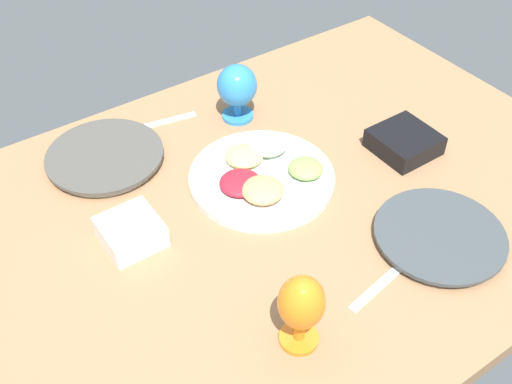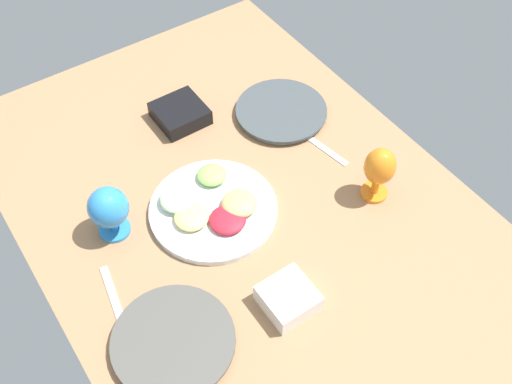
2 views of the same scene
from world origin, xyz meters
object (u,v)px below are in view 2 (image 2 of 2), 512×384
Objects in this scene: dinner_plate_right at (173,342)px; fruit_platter at (212,207)px; square_bowl_black at (180,113)px; square_bowl_white at (288,298)px; hurricane_glass_orange at (379,169)px; dinner_plate_left at (281,112)px; hurricane_glass_blue at (109,209)px.

dinner_plate_right is 36.73cm from fruit_platter.
square_bowl_black reaches higher than dinner_plate_right.
fruit_platter is 32.15cm from square_bowl_white.
fruit_platter is at bearing -16.89° from square_bowl_black.
dinner_plate_right is 1.70× the size of hurricane_glass_orange.
square_bowl_white is at bearing 0.43° from fruit_platter.
hurricane_glass_orange reaches higher than dinner_plate_left.
hurricane_glass_orange reaches higher than square_bowl_white.
fruit_platter and square_bowl_white have the same top height.
fruit_platter is 34.96cm from square_bowl_black.
dinner_plate_right is 1.99× the size of square_bowl_black.
square_bowl_black is 66.32cm from square_bowl_white.
dinner_plate_left is at bearing 126.31° from dinner_plate_right.
hurricane_glass_orange is 1.17× the size of square_bowl_black.
square_bowl_black is at bearing 126.95° from hurricane_glass_blue.
dinner_plate_left is 0.98× the size of dinner_plate_right.
dinner_plate_right is at bearing -4.84° from hurricane_glass_blue.
dinner_plate_right is at bearing -103.06° from square_bowl_white.
dinner_plate_right is 2.38× the size of square_bowl_white.
hurricane_glass_orange is at bearing 27.85° from square_bowl_black.
fruit_platter is 2.22× the size of hurricane_glass_blue.
square_bowl_black is at bearing 148.82° from dinner_plate_right.
dinner_plate_left is 0.81× the size of fruit_platter.
fruit_platter is at bearing -116.42° from hurricane_glass_orange.
hurricane_glass_blue is 0.92× the size of hurricane_glass_orange.
hurricane_glass_blue is (10.24, -58.12, 7.66)cm from dinner_plate_left.
square_bowl_black is at bearing -120.33° from dinner_plate_left.
hurricane_glass_blue reaches higher than square_bowl_black.
dinner_plate_left is 1.81× the size of hurricane_glass_blue.
hurricane_glass_orange is 59.45cm from square_bowl_black.
hurricane_glass_blue is (-8.56, -22.93, 7.05)cm from fruit_platter.
square_bowl_black is (-52.18, -27.56, -7.20)cm from hurricane_glass_orange.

